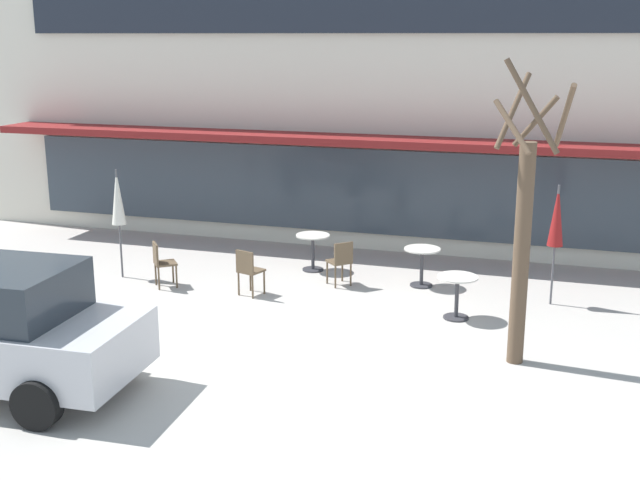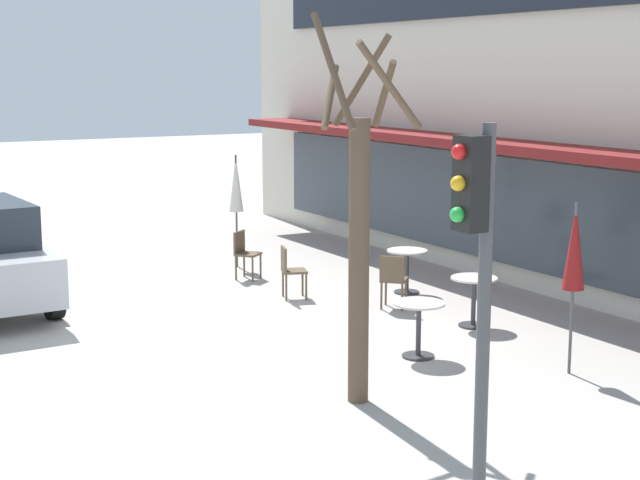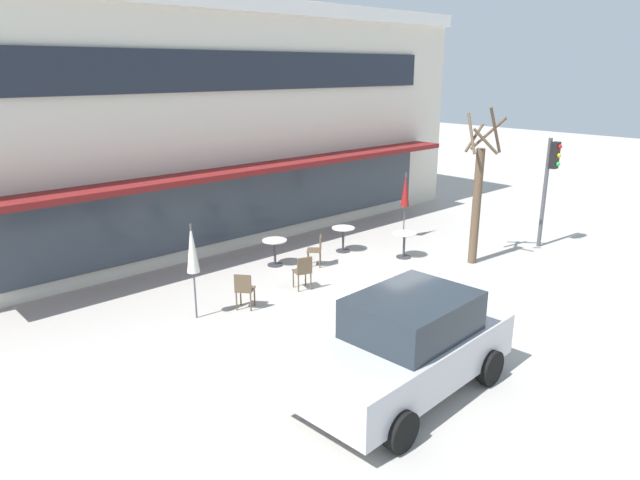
{
  "view_description": "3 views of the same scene",
  "coord_description": "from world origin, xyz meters",
  "px_view_note": "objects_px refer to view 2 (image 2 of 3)",
  "views": [
    {
      "loc": [
        4.55,
        -11.2,
        4.75
      ],
      "look_at": [
        0.37,
        2.27,
        1.13
      ],
      "focal_mm": 45.0,
      "sensor_mm": 36.0,
      "label": 1
    },
    {
      "loc": [
        13.36,
        -5.45,
        3.84
      ],
      "look_at": [
        -0.43,
        2.36,
        1.06
      ],
      "focal_mm": 55.0,
      "sensor_mm": 36.0,
      "label": 2
    },
    {
      "loc": [
        -9.83,
        -8.14,
        5.41
      ],
      "look_at": [
        0.3,
        2.82,
        0.89
      ],
      "focal_mm": 32.0,
      "sensor_mm": 36.0,
      "label": 3
    }
  ],
  "objects_px": {
    "cafe_table_by_tree": "(419,320)",
    "patio_umbrella_cream_folded": "(575,248)",
    "cafe_table_streetside": "(474,293)",
    "traffic_light_pole": "(476,254)",
    "cafe_chair_2": "(290,268)",
    "cafe_chair_1": "(244,251)",
    "cafe_table_near_wall": "(407,264)",
    "cafe_chair_0": "(393,277)",
    "street_tree": "(359,235)",
    "patio_umbrella_green_folded": "(236,184)"
  },
  "relations": [
    {
      "from": "patio_umbrella_cream_folded",
      "to": "street_tree",
      "type": "bearing_deg",
      "value": -98.38
    },
    {
      "from": "cafe_chair_0",
      "to": "street_tree",
      "type": "distance_m",
      "value": 4.75
    },
    {
      "from": "cafe_table_near_wall",
      "to": "cafe_chair_2",
      "type": "height_order",
      "value": "cafe_chair_2"
    },
    {
      "from": "cafe_table_streetside",
      "to": "cafe_chair_2",
      "type": "distance_m",
      "value": 3.36
    },
    {
      "from": "traffic_light_pole",
      "to": "cafe_table_by_tree",
      "type": "bearing_deg",
      "value": 150.46
    },
    {
      "from": "cafe_table_by_tree",
      "to": "cafe_chair_0",
      "type": "distance_m",
      "value": 2.69
    },
    {
      "from": "cafe_table_streetside",
      "to": "patio_umbrella_green_folded",
      "type": "height_order",
      "value": "patio_umbrella_green_folded"
    },
    {
      "from": "patio_umbrella_cream_folded",
      "to": "traffic_light_pole",
      "type": "xyz_separation_m",
      "value": [
        2.49,
        -3.55,
        0.67
      ]
    },
    {
      "from": "cafe_table_near_wall",
      "to": "cafe_chair_2",
      "type": "xyz_separation_m",
      "value": [
        -0.64,
        -1.95,
        0.01
      ]
    },
    {
      "from": "patio_umbrella_green_folded",
      "to": "traffic_light_pole",
      "type": "relative_size",
      "value": 0.65
    },
    {
      "from": "cafe_table_streetside",
      "to": "traffic_light_pole",
      "type": "xyz_separation_m",
      "value": [
        4.93,
        -3.93,
        1.78
      ]
    },
    {
      "from": "cafe_table_near_wall",
      "to": "cafe_chair_2",
      "type": "relative_size",
      "value": 0.85
    },
    {
      "from": "cafe_table_by_tree",
      "to": "street_tree",
      "type": "relative_size",
      "value": 0.17
    },
    {
      "from": "cafe_chair_0",
      "to": "cafe_chair_2",
      "type": "height_order",
      "value": "same"
    },
    {
      "from": "cafe_table_by_tree",
      "to": "patio_umbrella_cream_folded",
      "type": "distance_m",
      "value": 2.28
    },
    {
      "from": "cafe_table_near_wall",
      "to": "cafe_table_by_tree",
      "type": "xyz_separation_m",
      "value": [
        3.25,
        -2.05,
        0.0
      ]
    },
    {
      "from": "patio_umbrella_cream_folded",
      "to": "cafe_chair_2",
      "type": "distance_m",
      "value": 5.66
    },
    {
      "from": "cafe_chair_1",
      "to": "patio_umbrella_cream_folded",
      "type": "bearing_deg",
      "value": 9.19
    },
    {
      "from": "cafe_table_streetside",
      "to": "cafe_chair_0",
      "type": "xyz_separation_m",
      "value": [
        -1.5,
        -0.45,
        0.01
      ]
    },
    {
      "from": "patio_umbrella_cream_folded",
      "to": "cafe_chair_1",
      "type": "distance_m",
      "value": 7.41
    },
    {
      "from": "cafe_table_streetside",
      "to": "patio_umbrella_green_folded",
      "type": "relative_size",
      "value": 0.35
    },
    {
      "from": "cafe_table_near_wall",
      "to": "patio_umbrella_cream_folded",
      "type": "xyz_separation_m",
      "value": [
        4.79,
        -0.78,
        1.11
      ]
    },
    {
      "from": "cafe_table_streetside",
      "to": "cafe_table_near_wall",
      "type": "bearing_deg",
      "value": 170.33
    },
    {
      "from": "cafe_table_by_tree",
      "to": "cafe_chair_2",
      "type": "distance_m",
      "value": 3.89
    },
    {
      "from": "cafe_table_by_tree",
      "to": "cafe_chair_1",
      "type": "xyz_separation_m",
      "value": [
        -5.7,
        0.1,
        0.01
      ]
    },
    {
      "from": "cafe_table_near_wall",
      "to": "cafe_table_by_tree",
      "type": "bearing_deg",
      "value": -32.2
    },
    {
      "from": "cafe_table_near_wall",
      "to": "street_tree",
      "type": "xyz_separation_m",
      "value": [
        4.36,
        -3.69,
        1.47
      ]
    },
    {
      "from": "cafe_table_streetside",
      "to": "cafe_chair_1",
      "type": "relative_size",
      "value": 0.85
    },
    {
      "from": "cafe_table_near_wall",
      "to": "traffic_light_pole",
      "type": "xyz_separation_m",
      "value": [
        7.27,
        -4.33,
        1.78
      ]
    },
    {
      "from": "cafe_chair_1",
      "to": "patio_umbrella_green_folded",
      "type": "bearing_deg",
      "value": 162.28
    },
    {
      "from": "cafe_chair_0",
      "to": "cafe_chair_2",
      "type": "relative_size",
      "value": 1.0
    },
    {
      "from": "patio_umbrella_green_folded",
      "to": "cafe_chair_0",
      "type": "distance_m",
      "value": 4.57
    },
    {
      "from": "cafe_table_streetside",
      "to": "cafe_chair_2",
      "type": "relative_size",
      "value": 0.85
    },
    {
      "from": "cafe_table_streetside",
      "to": "cafe_chair_0",
      "type": "distance_m",
      "value": 1.57
    },
    {
      "from": "cafe_chair_1",
      "to": "traffic_light_pole",
      "type": "relative_size",
      "value": 0.26
    },
    {
      "from": "cafe_chair_2",
      "to": "street_tree",
      "type": "distance_m",
      "value": 5.48
    },
    {
      "from": "cafe_table_near_wall",
      "to": "patio_umbrella_green_folded",
      "type": "height_order",
      "value": "patio_umbrella_green_folded"
    },
    {
      "from": "cafe_table_by_tree",
      "to": "traffic_light_pole",
      "type": "bearing_deg",
      "value": -29.54
    },
    {
      "from": "street_tree",
      "to": "traffic_light_pole",
      "type": "xyz_separation_m",
      "value": [
        2.92,
        -0.64,
        0.32
      ]
    },
    {
      "from": "cafe_chair_1",
      "to": "traffic_light_pole",
      "type": "xyz_separation_m",
      "value": [
        9.72,
        -2.38,
        1.77
      ]
    },
    {
      "from": "cafe_table_streetside",
      "to": "traffic_light_pole",
      "type": "bearing_deg",
      "value": -38.55
    },
    {
      "from": "cafe_table_near_wall",
      "to": "patio_umbrella_green_folded",
      "type": "xyz_separation_m",
      "value": [
        -3.53,
        -1.6,
        1.11
      ]
    },
    {
      "from": "cafe_chair_0",
      "to": "cafe_table_near_wall",
      "type": "bearing_deg",
      "value": 134.71
    },
    {
      "from": "cafe_chair_0",
      "to": "cafe_chair_1",
      "type": "relative_size",
      "value": 1.0
    },
    {
      "from": "cafe_chair_0",
      "to": "patio_umbrella_cream_folded",
      "type": "bearing_deg",
      "value": 1.03
    },
    {
      "from": "cafe_chair_1",
      "to": "street_tree",
      "type": "relative_size",
      "value": 0.2
    },
    {
      "from": "patio_umbrella_green_folded",
      "to": "street_tree",
      "type": "xyz_separation_m",
      "value": [
        7.89,
        -2.09,
        0.35
      ]
    },
    {
      "from": "cafe_table_by_tree",
      "to": "patio_umbrella_green_folded",
      "type": "bearing_deg",
      "value": 176.25
    },
    {
      "from": "cafe_chair_1",
      "to": "cafe_table_near_wall",
      "type": "bearing_deg",
      "value": 38.56
    },
    {
      "from": "patio_umbrella_green_folded",
      "to": "patio_umbrella_cream_folded",
      "type": "distance_m",
      "value": 8.36
    }
  ]
}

